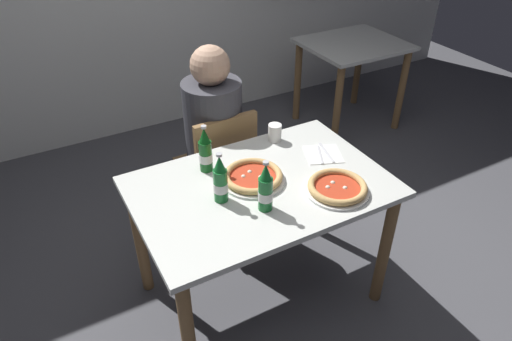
% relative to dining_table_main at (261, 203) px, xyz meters
% --- Properties ---
extents(ground_plane, '(8.00, 8.00, 0.00)m').
position_rel_dining_table_main_xyz_m(ground_plane, '(0.00, 0.00, -0.64)').
color(ground_plane, '#4C4C51').
extents(dining_table_main, '(1.20, 0.80, 0.75)m').
position_rel_dining_table_main_xyz_m(dining_table_main, '(0.00, 0.00, 0.00)').
color(dining_table_main, silver).
rests_on(dining_table_main, ground_plane).
extents(chair_behind_table, '(0.41, 0.41, 0.85)m').
position_rel_dining_table_main_xyz_m(chair_behind_table, '(0.06, 0.61, -0.15)').
color(chair_behind_table, olive).
rests_on(chair_behind_table, ground_plane).
extents(diner_seated, '(0.34, 0.34, 1.21)m').
position_rel_dining_table_main_xyz_m(diner_seated, '(0.05, 0.66, -0.05)').
color(diner_seated, '#2D3342').
rests_on(diner_seated, ground_plane).
extents(dining_table_background, '(0.80, 0.70, 0.75)m').
position_rel_dining_table_main_xyz_m(dining_table_background, '(1.64, 1.35, -0.04)').
color(dining_table_background, silver).
rests_on(dining_table_background, ground_plane).
extents(pizza_margherita_near, '(0.31, 0.31, 0.04)m').
position_rel_dining_table_main_xyz_m(pizza_margherita_near, '(-0.02, 0.05, 0.14)').
color(pizza_margherita_near, white).
rests_on(pizza_margherita_near, dining_table_main).
extents(pizza_marinara_far, '(0.30, 0.30, 0.04)m').
position_rel_dining_table_main_xyz_m(pizza_marinara_far, '(0.28, -0.22, 0.14)').
color(pizza_marinara_far, white).
rests_on(pizza_marinara_far, dining_table_main).
extents(beer_bottle_left, '(0.07, 0.07, 0.25)m').
position_rel_dining_table_main_xyz_m(beer_bottle_left, '(-0.07, -0.16, 0.22)').
color(beer_bottle_left, '#196B2D').
rests_on(beer_bottle_left, dining_table_main).
extents(beer_bottle_center, '(0.07, 0.07, 0.25)m').
position_rel_dining_table_main_xyz_m(beer_bottle_center, '(-0.18, 0.24, 0.22)').
color(beer_bottle_center, '#14591E').
rests_on(beer_bottle_center, dining_table_main).
extents(beer_bottle_right, '(0.07, 0.07, 0.25)m').
position_rel_dining_table_main_xyz_m(beer_bottle_right, '(-0.21, -0.01, 0.22)').
color(beer_bottle_right, '#196B2D').
rests_on(beer_bottle_right, dining_table_main).
extents(napkin_with_cutlery, '(0.23, 0.23, 0.01)m').
position_rel_dining_table_main_xyz_m(napkin_with_cutlery, '(0.41, 0.07, 0.12)').
color(napkin_with_cutlery, white).
rests_on(napkin_with_cutlery, dining_table_main).
extents(paper_cup, '(0.07, 0.07, 0.09)m').
position_rel_dining_table_main_xyz_m(paper_cup, '(0.26, 0.32, 0.16)').
color(paper_cup, white).
rests_on(paper_cup, dining_table_main).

